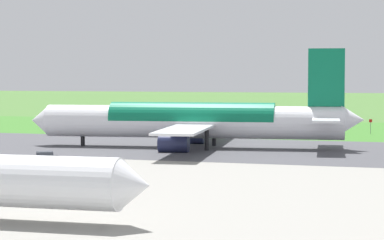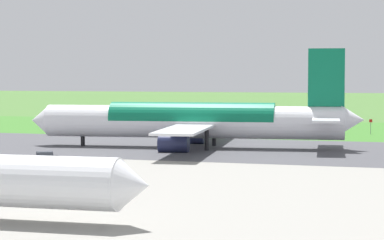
{
  "view_description": "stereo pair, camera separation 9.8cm",
  "coord_description": "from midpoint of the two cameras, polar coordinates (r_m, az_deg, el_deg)",
  "views": [
    {
      "loc": [
        -29.68,
        116.94,
        11.62
      ],
      "look_at": [
        5.6,
        0.0,
        4.5
      ],
      "focal_mm": 71.63,
      "sensor_mm": 36.0,
      "label": 1
    },
    {
      "loc": [
        -29.77,
        116.91,
        11.62
      ],
      "look_at": [
        5.6,
        0.0,
        4.5
      ],
      "focal_mm": 71.63,
      "sensor_mm": 36.0,
      "label": 2
    }
  ],
  "objects": [
    {
      "name": "traffic_cone_orange",
      "position": [
        156.05,
        10.97,
        -0.89
      ],
      "size": [
        0.4,
        0.4,
        0.55
      ],
      "primitive_type": "cone",
      "color": "orange",
      "rests_on": "ground"
    },
    {
      "name": "runway_asphalt",
      "position": [
        121.2,
        2.51,
        -2.15
      ],
      "size": [
        600.0,
        38.16,
        0.06
      ],
      "primitive_type": "cube",
      "color": "#47474C",
      "rests_on": "ground"
    },
    {
      "name": "ground_plane",
      "position": [
        121.21,
        2.51,
        -2.17
      ],
      "size": [
        800.0,
        800.0,
        0.0
      ],
      "primitive_type": "plane",
      "color": "#477233"
    },
    {
      "name": "no_stopping_sign",
      "position": [
        155.25,
        13.14,
        -0.4
      ],
      "size": [
        0.6,
        0.1,
        2.97
      ],
      "color": "slate",
      "rests_on": "ground"
    },
    {
      "name": "service_car_ops",
      "position": [
        102.51,
        -11.02,
        -2.76
      ],
      "size": [
        4.55,
        3.59,
        1.62
      ],
      "color": "black",
      "rests_on": "ground"
    },
    {
      "name": "apron_concrete",
      "position": [
        61.89,
        -12.37,
        -7.54
      ],
      "size": [
        440.0,
        110.0,
        0.05
      ],
      "primitive_type": "cube",
      "color": "gray",
      "rests_on": "ground"
    },
    {
      "name": "airliner_main",
      "position": [
        122.3,
        0.15,
        -0.07
      ],
      "size": [
        54.12,
        44.4,
        15.88
      ],
      "color": "white",
      "rests_on": "ground"
    },
    {
      "name": "grass_verge_foreground",
      "position": [
        156.2,
        5.77,
        -0.94
      ],
      "size": [
        600.0,
        80.0,
        0.04
      ],
      "primitive_type": "cube",
      "color": "#3C782B",
      "rests_on": "ground"
    }
  ]
}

